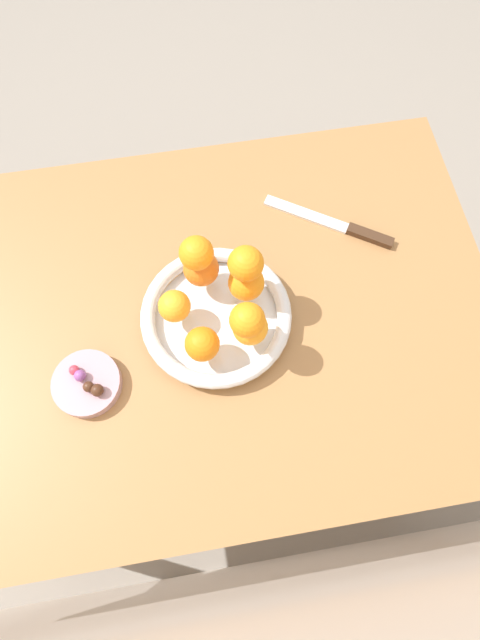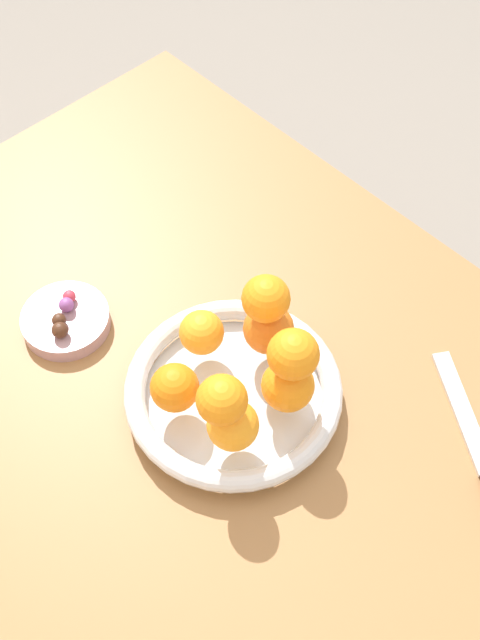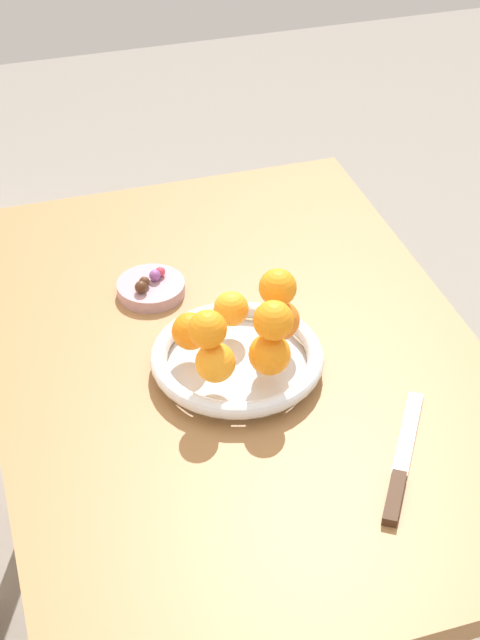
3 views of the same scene
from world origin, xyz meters
name	(u,v)px [view 3 (image 3 of 3)]	position (x,y,z in m)	size (l,w,h in m)	color
ground_plane	(238,633)	(0.00, 0.00, 0.00)	(6.00, 6.00, 0.00)	gray
dining_table	(237,396)	(0.00, 0.00, 0.65)	(1.10, 0.76, 0.74)	#9E7042
fruit_bowl	(237,359)	(-0.04, 0.01, 0.76)	(0.27, 0.27, 0.04)	silver
candy_dish	(151,288)	(0.20, 0.09, 0.75)	(0.12, 0.12, 0.02)	#B28C99
orange_0	(191,331)	(-0.01, 0.07, 0.81)	(0.06, 0.06, 0.06)	orange
orange_1	(215,362)	(-0.09, 0.06, 0.81)	(0.06, 0.06, 0.06)	orange
orange_2	(270,354)	(-0.09, -0.02, 0.81)	(0.06, 0.06, 0.06)	orange
orange_3	(279,320)	(-0.02, -0.06, 0.81)	(0.06, 0.06, 0.06)	orange
orange_4	(230,309)	(0.03, 0.00, 0.81)	(0.06, 0.06, 0.06)	orange
orange_5	(207,329)	(-0.08, 0.07, 0.87)	(0.06, 0.06, 0.06)	orange
orange_6	(273,321)	(-0.09, -0.03, 0.87)	(0.06, 0.06, 0.06)	orange
orange_7	(278,287)	(-0.02, -0.06, 0.87)	(0.06, 0.06, 0.06)	orange
candy_ball_0	(144,282)	(0.19, 0.10, 0.77)	(0.02, 0.02, 0.02)	#472819
candy_ball_1	(160,272)	(0.21, 0.07, 0.77)	(0.02, 0.02, 0.02)	#C6384C
candy_ball_2	(155,275)	(0.20, 0.08, 0.77)	(0.02, 0.02, 0.02)	#8C4C99
candy_ball_3	(141,287)	(0.17, 0.11, 0.77)	(0.02, 0.02, 0.02)	#472819
knife	(401,466)	(-0.30, -0.14, 0.75)	(0.23, 0.16, 0.01)	#3F2819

